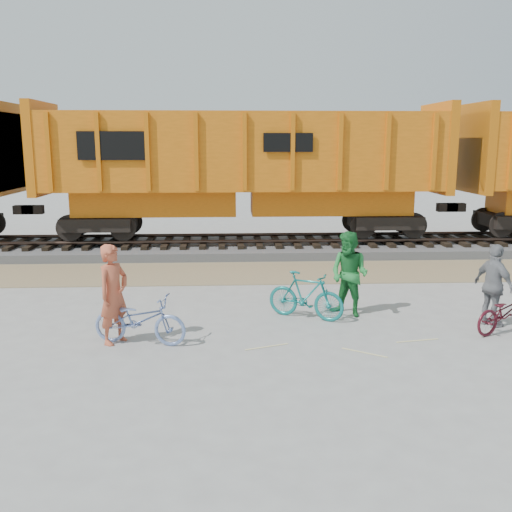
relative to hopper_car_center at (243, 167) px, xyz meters
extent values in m
plane|color=#9E9E99|center=(1.17, -9.00, -3.01)|extent=(120.00, 120.00, 0.00)
cube|color=#93835B|center=(1.17, -3.50, -3.00)|extent=(120.00, 3.00, 0.02)
cube|color=slate|center=(1.17, 0.00, -2.86)|extent=(120.00, 4.00, 0.30)
cube|color=black|center=(-5.33, 0.00, -2.65)|extent=(0.22, 2.60, 0.12)
cube|color=black|center=(1.17, 0.00, -2.65)|extent=(0.22, 2.60, 0.12)
cube|color=black|center=(7.67, 0.00, -2.65)|extent=(0.22, 2.60, 0.12)
cylinder|color=#382821|center=(1.17, -0.72, -2.53)|extent=(120.00, 0.12, 0.12)
cylinder|color=#382821|center=(1.17, 0.72, -2.53)|extent=(120.00, 0.12, 0.12)
cube|color=#BD5E0B|center=(-8.15, 0.00, 0.63)|extent=(0.30, 3.06, 3.10)
cube|color=black|center=(0.00, 0.00, -2.07)|extent=(11.20, 2.20, 0.80)
cube|color=orange|center=(0.00, 0.00, -1.22)|extent=(11.76, 1.65, 0.90)
cube|color=orange|center=(0.00, 0.00, 0.53)|extent=(14.00, 3.00, 2.60)
cube|color=#BD5E0B|center=(-6.85, 0.00, 0.63)|extent=(0.30, 3.06, 3.10)
cube|color=#BD5E0B|center=(6.85, 0.00, 0.63)|extent=(0.30, 3.06, 3.10)
cube|color=black|center=(-4.20, -1.58, 0.73)|extent=(2.20, 0.04, 0.90)
cube|color=#BD5E0B|center=(8.15, 0.00, 0.63)|extent=(0.30, 3.06, 3.10)
imported|color=#6F88C2|center=(-2.27, -9.49, -2.52)|extent=(1.95, 1.05, 0.97)
imported|color=#13706E|center=(1.16, -8.04, -2.48)|extent=(1.78, 1.28, 1.06)
imported|color=#46111B|center=(5.14, -9.16, -2.57)|extent=(1.74, 1.24, 0.87)
imported|color=#BC5436|center=(-2.77, -9.39, -2.03)|extent=(0.78, 0.85, 1.95)
imported|color=#1F7532|center=(2.16, -7.84, -2.05)|extent=(1.17, 1.16, 1.91)
imported|color=slate|center=(5.04, -8.76, -2.12)|extent=(0.76, 1.12, 1.77)
camera|label=1|loc=(-0.54, -20.14, 0.86)|focal=40.00mm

